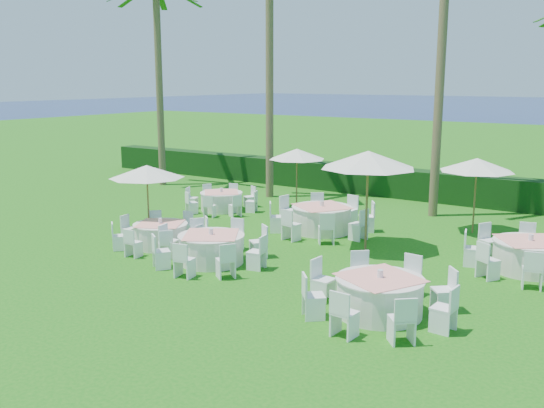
{
  "coord_description": "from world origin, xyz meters",
  "views": [
    {
      "loc": [
        8.87,
        -11.97,
        4.88
      ],
      "look_at": [
        -0.79,
        2.51,
        1.3
      ],
      "focal_mm": 40.0,
      "sensor_mm": 36.0,
      "label": 1
    }
  ],
  "objects_px": {
    "banquet_table_d": "(221,201)",
    "umbrella_a": "(147,172)",
    "umbrella_c": "(297,154)",
    "banquet_table_e": "(322,218)",
    "umbrella_d": "(477,165)",
    "banquet_table_f": "(529,255)",
    "banquet_table_c": "(379,295)",
    "banquet_table_a": "(161,234)",
    "umbrella_b": "(368,160)",
    "banquet_table_b": "(211,248)"
  },
  "relations": [
    {
      "from": "banquet_table_c",
      "to": "banquet_table_e",
      "type": "distance_m",
      "value": 7.15
    },
    {
      "from": "banquet_table_d",
      "to": "umbrella_c",
      "type": "xyz_separation_m",
      "value": [
        2.17,
        1.93,
        1.73
      ]
    },
    {
      "from": "banquet_table_a",
      "to": "banquet_table_b",
      "type": "distance_m",
      "value": 2.33
    },
    {
      "from": "banquet_table_b",
      "to": "banquet_table_c",
      "type": "relative_size",
      "value": 0.96
    },
    {
      "from": "umbrella_b",
      "to": "umbrella_d",
      "type": "height_order",
      "value": "umbrella_b"
    },
    {
      "from": "banquet_table_b",
      "to": "umbrella_a",
      "type": "bearing_deg",
      "value": 162.42
    },
    {
      "from": "banquet_table_e",
      "to": "umbrella_c",
      "type": "bearing_deg",
      "value": 133.93
    },
    {
      "from": "banquet_table_e",
      "to": "umbrella_c",
      "type": "height_order",
      "value": "umbrella_c"
    },
    {
      "from": "banquet_table_c",
      "to": "umbrella_c",
      "type": "relative_size",
      "value": 1.42
    },
    {
      "from": "banquet_table_f",
      "to": "umbrella_d",
      "type": "bearing_deg",
      "value": 125.82
    },
    {
      "from": "banquet_table_b",
      "to": "umbrella_d",
      "type": "bearing_deg",
      "value": 55.54
    },
    {
      "from": "umbrella_a",
      "to": "umbrella_b",
      "type": "xyz_separation_m",
      "value": [
        6.33,
        2.48,
        0.56
      ]
    },
    {
      "from": "banquet_table_b",
      "to": "umbrella_b",
      "type": "height_order",
      "value": "umbrella_b"
    },
    {
      "from": "banquet_table_d",
      "to": "umbrella_c",
      "type": "height_order",
      "value": "umbrella_c"
    },
    {
      "from": "umbrella_c",
      "to": "umbrella_a",
      "type": "bearing_deg",
      "value": -104.48
    },
    {
      "from": "banquet_table_d",
      "to": "banquet_table_c",
      "type": "bearing_deg",
      "value": -34.42
    },
    {
      "from": "banquet_table_b",
      "to": "umbrella_c",
      "type": "bearing_deg",
      "value": 103.77
    },
    {
      "from": "banquet_table_a",
      "to": "banquet_table_c",
      "type": "bearing_deg",
      "value": -10.01
    },
    {
      "from": "banquet_table_d",
      "to": "umbrella_c",
      "type": "distance_m",
      "value": 3.38
    },
    {
      "from": "banquet_table_c",
      "to": "umbrella_b",
      "type": "bearing_deg",
      "value": 118.33
    },
    {
      "from": "banquet_table_e",
      "to": "banquet_table_f",
      "type": "bearing_deg",
      "value": -5.8
    },
    {
      "from": "banquet_table_e",
      "to": "umbrella_b",
      "type": "xyz_separation_m",
      "value": [
        2.08,
        -1.09,
        2.19
      ]
    },
    {
      "from": "banquet_table_d",
      "to": "banquet_table_e",
      "type": "relative_size",
      "value": 0.81
    },
    {
      "from": "banquet_table_c",
      "to": "banquet_table_a",
      "type": "bearing_deg",
      "value": 169.99
    },
    {
      "from": "banquet_table_b",
      "to": "banquet_table_d",
      "type": "height_order",
      "value": "banquet_table_b"
    },
    {
      "from": "umbrella_d",
      "to": "umbrella_a",
      "type": "bearing_deg",
      "value": -143.77
    },
    {
      "from": "umbrella_c",
      "to": "banquet_table_a",
      "type": "bearing_deg",
      "value": -93.95
    },
    {
      "from": "banquet_table_e",
      "to": "umbrella_c",
      "type": "distance_m",
      "value": 4.13
    },
    {
      "from": "banquet_table_d",
      "to": "umbrella_b",
      "type": "bearing_deg",
      "value": -15.35
    },
    {
      "from": "umbrella_c",
      "to": "umbrella_b",
      "type": "bearing_deg",
      "value": -39.04
    },
    {
      "from": "banquet_table_f",
      "to": "umbrella_d",
      "type": "relative_size",
      "value": 1.34
    },
    {
      "from": "banquet_table_c",
      "to": "banquet_table_f",
      "type": "bearing_deg",
      "value": 67.68
    },
    {
      "from": "banquet_table_d",
      "to": "umbrella_c",
      "type": "relative_size",
      "value": 1.2
    },
    {
      "from": "banquet_table_d",
      "to": "umbrella_a",
      "type": "bearing_deg",
      "value": -82.93
    },
    {
      "from": "banquet_table_a",
      "to": "umbrella_b",
      "type": "relative_size",
      "value": 0.98
    },
    {
      "from": "umbrella_a",
      "to": "umbrella_c",
      "type": "xyz_separation_m",
      "value": [
        1.62,
        6.29,
        0.02
      ]
    },
    {
      "from": "banquet_table_b",
      "to": "banquet_table_a",
      "type": "bearing_deg",
      "value": 169.43
    },
    {
      "from": "umbrella_b",
      "to": "banquet_table_f",
      "type": "bearing_deg",
      "value": 5.52
    },
    {
      "from": "banquet_table_d",
      "to": "banquet_table_e",
      "type": "xyz_separation_m",
      "value": [
        4.79,
        -0.8,
        0.08
      ]
    },
    {
      "from": "banquet_table_c",
      "to": "umbrella_c",
      "type": "distance_m",
      "value": 11.06
    },
    {
      "from": "banquet_table_e",
      "to": "umbrella_d",
      "type": "xyz_separation_m",
      "value": [
        4.15,
        2.6,
        1.78
      ]
    },
    {
      "from": "umbrella_b",
      "to": "banquet_table_d",
      "type": "bearing_deg",
      "value": 164.65
    },
    {
      "from": "banquet_table_a",
      "to": "umbrella_c",
      "type": "xyz_separation_m",
      "value": [
        0.48,
        6.95,
        1.73
      ]
    },
    {
      "from": "banquet_table_d",
      "to": "banquet_table_f",
      "type": "relative_size",
      "value": 0.85
    },
    {
      "from": "banquet_table_c",
      "to": "umbrella_b",
      "type": "height_order",
      "value": "umbrella_b"
    },
    {
      "from": "banquet_table_e",
      "to": "umbrella_a",
      "type": "relative_size",
      "value": 1.47
    },
    {
      "from": "banquet_table_a",
      "to": "umbrella_a",
      "type": "relative_size",
      "value": 1.21
    },
    {
      "from": "banquet_table_a",
      "to": "banquet_table_f",
      "type": "distance_m",
      "value": 10.25
    },
    {
      "from": "banquet_table_d",
      "to": "banquet_table_e",
      "type": "bearing_deg",
      "value": -9.44
    },
    {
      "from": "banquet_table_c",
      "to": "banquet_table_b",
      "type": "bearing_deg",
      "value": 170.24
    }
  ]
}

